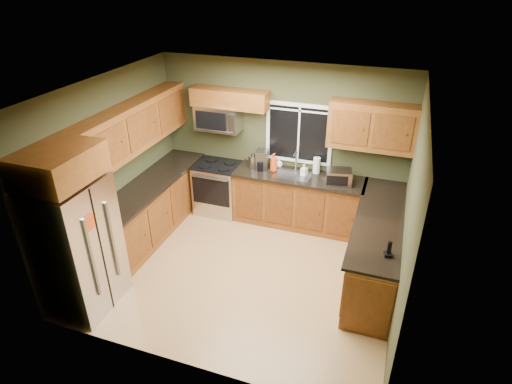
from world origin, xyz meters
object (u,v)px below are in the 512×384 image
Objects in this scene: soap_bottle_b at (304,170)px; microwave at (219,118)px; range at (218,188)px; kettle at (253,161)px; coffee_maker at (262,160)px; soap_bottle_a at (274,162)px; soap_bottle_c at (279,163)px; refrigerator at (78,247)px; cordless_phone at (388,252)px; toaster_oven at (339,177)px; paper_towel_roll at (317,165)px.

microwave is at bearing 176.55° from soap_bottle_b.
range is at bearing -178.36° from soap_bottle_b.
kettle is (0.65, 0.03, 0.60)m from range.
coffee_maker is 0.74m from soap_bottle_b.
soap_bottle_a is 1.95× the size of soap_bottle_c.
cordless_phone is at bearing 15.43° from refrigerator.
soap_bottle_b is (0.88, 0.01, -0.03)m from kettle.
cordless_phone is (0.88, -1.68, -0.06)m from toaster_oven.
kettle is at bearing 175.97° from toaster_oven.
coffee_maker is (0.80, 0.07, 0.62)m from range.
soap_bottle_c is (-0.65, 0.01, -0.05)m from paper_towel_roll.
kettle is 0.44m from soap_bottle_c.
coffee_maker is at bearing -149.08° from soap_bottle_c.
refrigerator is 8.65× the size of cordless_phone.
kettle is at bearing -155.03° from soap_bottle_c.
cordless_phone is at bearing -39.68° from coffee_maker.
soap_bottle_c is at bearing 179.11° from paper_towel_roll.
refrigerator reaches higher than range.
microwave reaches higher than kettle.
coffee_maker is at bearing -4.90° from microwave.
microwave is 1.74× the size of toaster_oven.
soap_bottle_b is at bearing 129.10° from cordless_phone.
microwave is 1.20m from soap_bottle_a.
paper_towel_roll is (1.70, 0.07, -0.65)m from microwave.
coffee_maker is (1.48, 2.84, 0.19)m from refrigerator.
range is 2.87× the size of coffee_maker.
refrigerator is at bearing -117.61° from coffee_maker.
range is 1.63m from soap_bottle_b.
soap_bottle_a reaches higher than kettle.
coffee_maker is (0.80, -0.07, -0.64)m from microwave.
microwave is at bearing 90.02° from range.
kettle is at bearing 142.62° from cordless_phone.
soap_bottle_c is at bearing 30.92° from coffee_maker.
soap_bottle_a is 2.68m from cordless_phone.
refrigerator is 3.46m from soap_bottle_c.
toaster_oven is at bearing -4.03° from kettle.
soap_bottle_b is (1.53, 0.04, 0.57)m from range.
paper_towel_roll reaches higher than cordless_phone.
soap_bottle_a is 0.52m from soap_bottle_b.
kettle reaches higher than toaster_oven.
paper_towel_roll is at bearing 7.06° from range.
microwave is 2.69× the size of kettle.
cordless_phone is (2.34, -1.79, -0.07)m from kettle.
range is 5.80× the size of soap_bottle_c.
soap_bottle_a is (1.01, -0.09, -0.63)m from microwave.
refrigerator reaches higher than paper_towel_roll.
microwave is 2.54× the size of paper_towel_roll.
microwave is at bearing -177.50° from paper_towel_roll.
paper_towel_roll is (0.90, 0.14, -0.02)m from coffee_maker.
toaster_oven is at bearing -5.54° from microwave.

